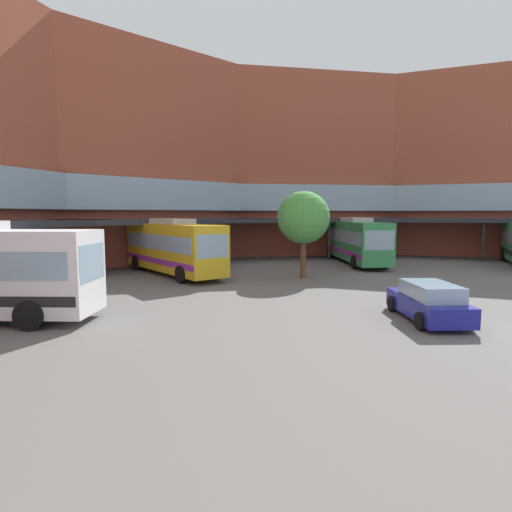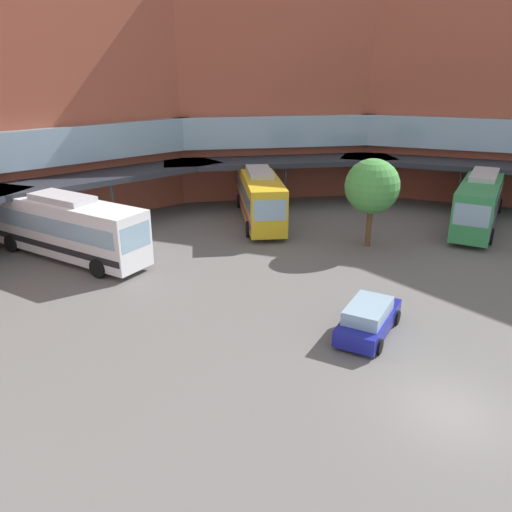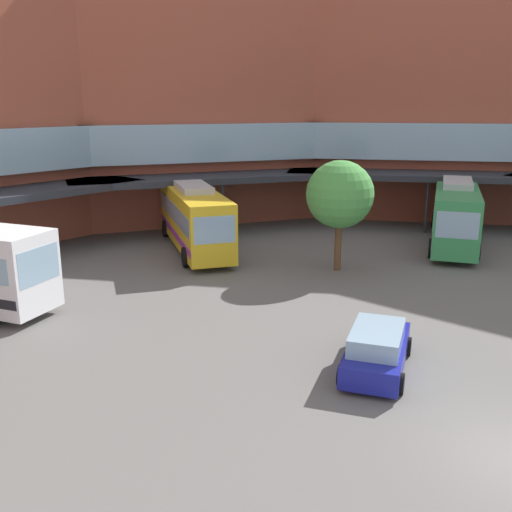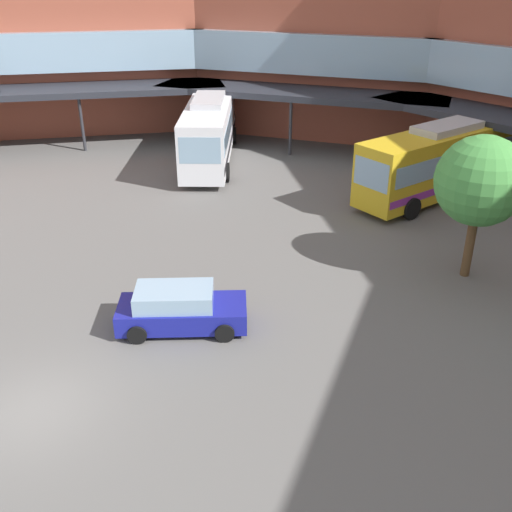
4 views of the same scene
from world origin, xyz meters
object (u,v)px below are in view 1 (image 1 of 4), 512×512
(parked_car, at_px, (428,302))
(plaza_tree, at_px, (303,218))
(bus_1, at_px, (355,240))
(bus_2, at_px, (172,246))

(parked_car, distance_m, plaza_tree, 12.15)
(bus_1, height_order, parked_car, bus_1)
(bus_2, height_order, parked_car, bus_2)
(bus_2, bearing_deg, bus_1, 79.34)
(parked_car, bearing_deg, bus_2, 43.87)
(bus_1, distance_m, parked_car, 19.76)
(parked_car, xyz_separation_m, plaza_tree, (6.97, 9.41, 3.25))
(bus_1, bearing_deg, bus_2, -66.34)
(parked_car, relative_size, plaza_tree, 0.80)
(parked_car, height_order, plaza_tree, plaza_tree)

